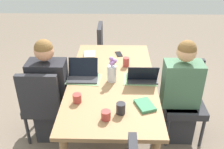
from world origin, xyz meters
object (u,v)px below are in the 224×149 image
Objects in this scene: flower_vase at (112,71)px; coffee_mug_near_right at (126,62)px; chair_head_left_left_far at (108,50)px; phone_black at (119,54)px; laptop_near_left_near at (83,75)px; coffee_mug_near_left at (106,115)px; dining_table at (112,85)px; chair_far_left_mid at (183,96)px; book_blue_cover at (90,55)px; person_near_left_near at (50,96)px; coffee_mug_centre_left at (121,108)px; laptop_far_left_mid at (142,77)px; book_red_cover at (145,105)px; chair_near_left_near at (44,102)px; coffee_mug_centre_right at (77,98)px; person_far_left_mid at (180,97)px.

coffee_mug_near_right is (-0.34, 0.16, -0.06)m from flower_vase.
chair_head_left_left_far is 0.73m from phone_black.
laptop_near_left_near is 3.88× the size of coffee_mug_near_left.
chair_far_left_mid is at bearing 92.93° from dining_table.
flower_vase is 0.69m from book_blue_cover.
person_near_left_near reaches higher than dining_table.
chair_far_left_mid and chair_head_left_left_far have the same top height.
coffee_mug_centre_left is (-0.08, 0.13, 0.01)m from coffee_mug_near_left.
laptop_far_left_mid is at bearing 40.64° from book_blue_cover.
book_red_cover is (0.50, 0.62, -0.03)m from laptop_near_left_near.
flower_vase reaches higher than coffee_mug_near_right.
coffee_mug_near_left is at bearing 6.68° from book_blue_cover.
book_blue_cover reaches higher than book_red_cover.
coffee_mug_near_left is 0.39m from book_red_cover.
dining_table is at bearing 179.43° from flower_vase.
chair_head_left_left_far is 1.39m from flower_vase.
chair_far_left_mid is 0.89m from flower_vase.
coffee_mug_centre_left is at bearing -22.34° from laptop_far_left_mid.
coffee_mug_near_right is 0.89m from coffee_mug_centre_left.
chair_far_left_mid is 8.88× the size of coffee_mug_centre_left.
coffee_mug_near_right is (-0.33, -0.16, 0.01)m from laptop_far_left_mid.
coffee_mug_near_left is at bearing -3.21° from flower_vase.
book_blue_cover is at bearing -168.16° from coffee_mug_near_left.
coffee_mug_centre_left is 1.23m from book_blue_cover.
flower_vase is 0.64m from coffee_mug_near_left.
coffee_mug_centre_left is (0.55, 0.09, -0.07)m from flower_vase.
flower_vase is (1.34, 0.10, 0.35)m from chair_head_left_left_far.
coffee_mug_centre_left is at bearing 60.15° from chair_near_left_near.
coffee_mug_near_left is at bearing -11.24° from coffee_mug_near_right.
coffee_mug_centre_right is at bearing -111.28° from coffee_mug_centre_left.
coffee_mug_near_right reaches higher than dining_table.
phone_black is at bearing 132.09° from chair_near_left_near.
coffee_mug_near_left is at bearing 1.76° from chair_head_left_left_far.
person_near_left_near is (0.04, -0.68, -0.13)m from dining_table.
laptop_near_left_near is (-0.12, 0.43, 0.28)m from chair_near_left_near.
chair_head_left_left_far is at bearing -178.24° from coffee_mug_near_left.
laptop_near_left_near is 0.63m from laptop_far_left_mid.
book_red_cover is at bearing 51.35° from laptop_near_left_near.
phone_black is (-0.66, -0.25, -0.04)m from laptop_far_left_mid.
coffee_mug_centre_left is (0.64, -0.72, 0.29)m from chair_far_left_mid.
flower_vase is 1.41× the size of book_blue_cover.
book_red_cover is at bearing -0.77° from phone_black.
coffee_mug_near_right is 0.53m from book_blue_cover.
laptop_far_left_mid is at bearing -89.76° from person_far_left_mid.
flower_vase is 0.88× the size of laptop_near_left_near.
book_red_cover is at bearing -43.40° from person_far_left_mid.
coffee_mug_centre_left is 0.51× the size of book_red_cover.
person_far_left_mid is at bearing 54.97° from book_blue_cover.
flower_vase is at bearing -164.87° from book_red_cover.
laptop_far_left_mid is at bearing 122.60° from coffee_mug_centre_right.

